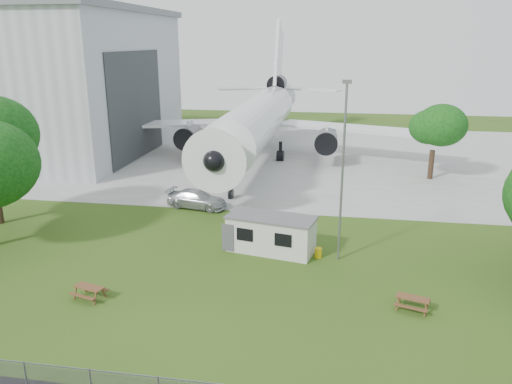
% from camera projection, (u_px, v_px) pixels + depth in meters
% --- Properties ---
extents(ground, '(160.00, 160.00, 0.00)m').
position_uv_depth(ground, '(199.00, 292.00, 29.83)').
color(ground, '#43631D').
extents(concrete_apron, '(120.00, 46.00, 0.03)m').
position_uv_depth(concrete_apron, '(277.00, 155.00, 65.69)').
color(concrete_apron, '#B7B7B2').
rests_on(concrete_apron, ground).
extents(airliner, '(46.36, 47.73, 17.69)m').
position_uv_depth(airliner, '(260.00, 117.00, 62.45)').
color(airliner, white).
rests_on(airliner, ground).
extents(site_cabin, '(6.96, 3.90, 2.62)m').
position_uv_depth(site_cabin, '(271.00, 234.00, 35.36)').
color(site_cabin, beige).
rests_on(site_cabin, ground).
extents(picnic_west, '(2.14, 1.94, 0.76)m').
position_uv_depth(picnic_west, '(90.00, 298.00, 29.17)').
color(picnic_west, brown).
rests_on(picnic_west, ground).
extents(picnic_east, '(2.16, 1.97, 0.76)m').
position_uv_depth(picnic_east, '(412.00, 309.00, 27.94)').
color(picnic_east, brown).
rests_on(picnic_east, ground).
extents(lamp_mast, '(0.16, 0.16, 12.00)m').
position_uv_depth(lamp_mast, '(342.00, 175.00, 32.66)').
color(lamp_mast, slate).
rests_on(lamp_mast, ground).
extents(tree_far_apron, '(5.30, 5.30, 8.09)m').
position_uv_depth(tree_far_apron, '(435.00, 130.00, 52.78)').
color(tree_far_apron, '#382619').
rests_on(tree_far_apron, ground).
extents(car_apron_van, '(5.75, 3.08, 1.58)m').
position_uv_depth(car_apron_van, '(197.00, 199.00, 44.76)').
color(car_apron_van, '#B8B9C0').
rests_on(car_apron_van, ground).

